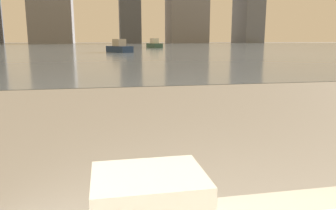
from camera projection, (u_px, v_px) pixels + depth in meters
The scene contains 4 objects.
towel_stack at pixel (149, 205), 0.79m from camera, with size 0.27×0.21×0.16m.
harbor_water at pixel (105, 46), 59.71m from camera, with size 180.00×110.00×0.01m.
harbor_boat_1 at pixel (119, 48), 26.20m from camera, with size 2.09×2.95×1.05m.
harbor_boat_3 at pixel (154, 44), 42.14m from camera, with size 1.73×3.37×1.21m.
Camera 1 is at (-0.41, 0.23, 0.96)m, focal length 35.00 mm.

